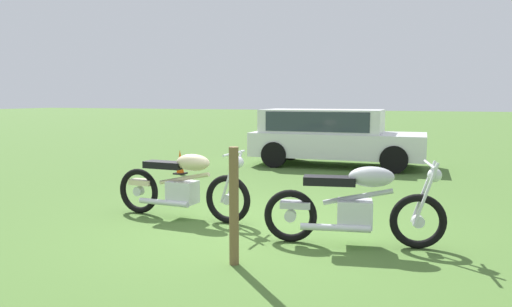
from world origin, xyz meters
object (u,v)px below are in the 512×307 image
object	(u,v)px
traffic_cone	(180,163)
car_white	(330,133)
motorcycle_cream	(183,185)
fence_post_wooden	(234,206)
motorcycle_silver	(355,205)

from	to	relation	value
traffic_cone	car_white	bearing A→B (deg)	41.47
motorcycle_cream	traffic_cone	bearing A→B (deg)	122.67
car_white	traffic_cone	distance (m)	3.92
car_white	traffic_cone	world-z (taller)	car_white
motorcycle_cream	car_white	size ratio (longest dim) A/B	0.50
car_white	traffic_cone	bearing A→B (deg)	-139.68
motorcycle_cream	fence_post_wooden	size ratio (longest dim) A/B	1.76
fence_post_wooden	motorcycle_silver	bearing A→B (deg)	45.56
motorcycle_silver	traffic_cone	xyz separation A→B (m)	(-4.57, 4.01, -0.22)
car_white	traffic_cone	size ratio (longest dim) A/B	7.70
motorcycle_cream	fence_post_wooden	xyz separation A→B (m)	(1.45, -1.54, 0.14)
motorcycle_silver	car_white	xyz separation A→B (m)	(-1.66, 6.58, 0.35)
motorcycle_silver	car_white	size ratio (longest dim) A/B	0.49
motorcycle_silver	car_white	distance (m)	6.80
traffic_cone	motorcycle_silver	bearing A→B (deg)	-41.29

